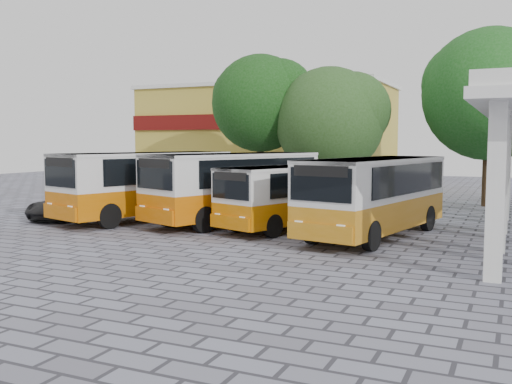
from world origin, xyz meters
The scene contains 10 objects.
ground centered at (0.00, 0.00, 0.00)m, with size 90.00×90.00×0.00m, color slate.
shophouse_block centered at (-11.00, 25.99, 4.16)m, with size 20.40×10.40×8.30m.
bus_far_left centered at (-7.52, 3.57, 1.83)m, with size 5.11×9.30×3.16m.
bus_centre_left centered at (-3.21, 4.31, 1.82)m, with size 5.48×9.30×3.14m.
bus_centre_right centered at (-0.21, 3.91, 1.53)m, with size 4.58×7.85×2.65m.
bus_far_right centered at (3.40, 3.16, 1.76)m, with size 4.19×8.82×3.04m.
tree_left centered at (-6.44, 14.57, 6.27)m, with size 6.43×6.12×9.13m.
tree_middle centered at (-1.96, 14.73, 5.09)m, with size 6.89×6.56×8.15m.
tree_right centered at (6.89, 16.27, 6.56)m, with size 7.79×7.42×10.02m.
parked_car centered at (-11.18, 2.36, 0.65)m, with size 2.14×4.64×1.29m, color black.
Camera 1 is at (8.32, -18.54, 3.68)m, focal length 40.00 mm.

